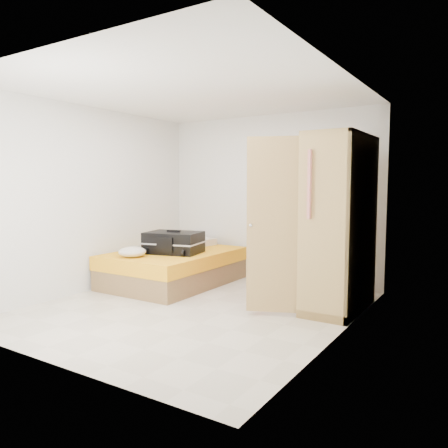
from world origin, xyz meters
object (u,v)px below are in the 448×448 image
Objects in this scene: suitcase at (174,243)px; round_cushion at (132,252)px; bed at (174,267)px; wardrobe at (334,228)px; person at (264,229)px.

suitcase reaches higher than round_cushion.
suitcase is at bearing 66.78° from round_cushion.
wardrobe reaches higher than bed.
bed is 0.96× the size of wardrobe.
suitcase is 2.38× the size of round_cushion.
round_cushion is at bearing 100.43° from person.
wardrobe is 1.07m from person.
person is 2.00× the size of suitcase.
person reaches higher than round_cushion.
person is at bearing 6.27° from bed.
wardrobe is 1.15× the size of person.
wardrobe reaches higher than round_cushion.
suitcase reaches higher than bed.
person reaches higher than bed.
person is at bearing 28.55° from round_cushion.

